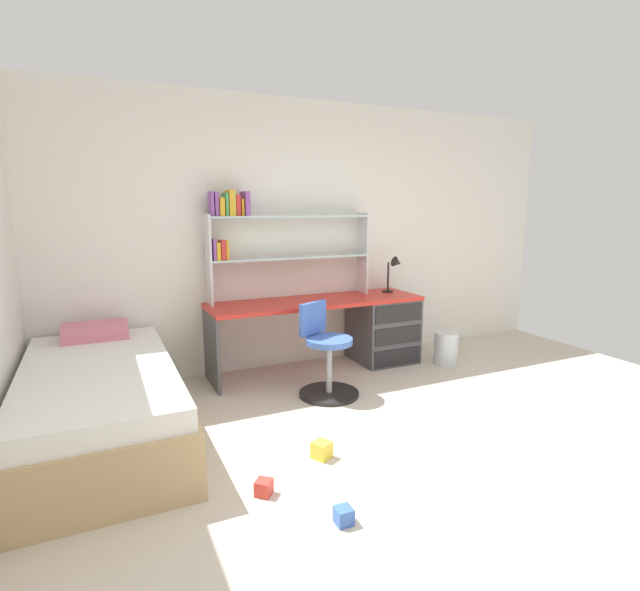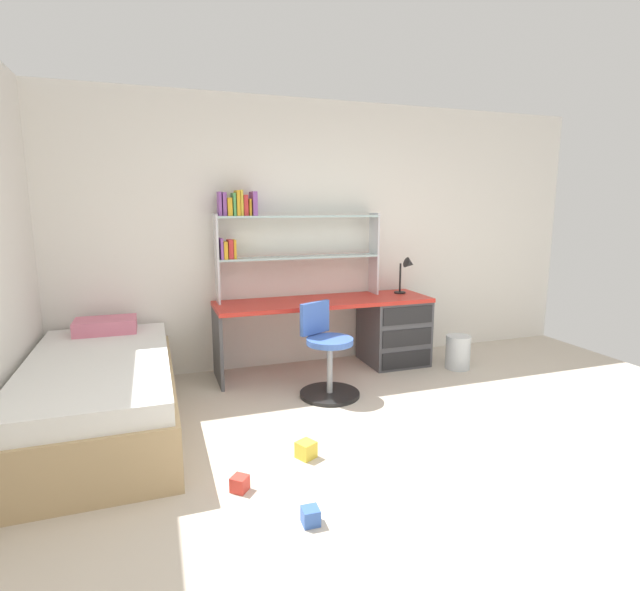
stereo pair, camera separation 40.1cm
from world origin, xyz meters
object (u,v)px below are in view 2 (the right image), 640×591
(bed_platform, at_px, (100,394))
(toy_block_yellow_1, at_px, (306,450))
(bookshelf_hutch, at_px, (276,234))
(toy_block_blue_0, at_px, (311,516))
(waste_bin, at_px, (458,352))
(desk_lamp, at_px, (407,269))
(desk, at_px, (376,326))
(swivel_chair, at_px, (327,359))
(toy_block_red_2, at_px, (240,484))

(bed_platform, height_order, toy_block_yellow_1, bed_platform)
(toy_block_yellow_1, bearing_deg, bookshelf_hutch, 81.56)
(bookshelf_hutch, bearing_deg, toy_block_yellow_1, -98.44)
(bed_platform, height_order, toy_block_blue_0, bed_platform)
(waste_bin, height_order, toy_block_yellow_1, waste_bin)
(desk_lamp, bearing_deg, desk, -172.14)
(bookshelf_hutch, distance_m, swivel_chair, 1.34)
(desk_lamp, height_order, toy_block_yellow_1, desk_lamp)
(bed_platform, bearing_deg, toy_block_red_2, -53.92)
(desk, xyz_separation_m, swivel_chair, (-0.77, -0.63, -0.08))
(bookshelf_hutch, relative_size, toy_block_yellow_1, 15.05)
(bed_platform, bearing_deg, bookshelf_hutch, 30.11)
(toy_block_blue_0, bearing_deg, toy_block_red_2, 125.08)
(desk_lamp, xyz_separation_m, swivel_chair, (-1.13, -0.68, -0.65))
(desk_lamp, distance_m, toy_block_yellow_1, 2.49)
(swivel_chair, xyz_separation_m, toy_block_yellow_1, (-0.50, -0.97, -0.27))
(bed_platform, distance_m, toy_block_red_2, 1.40)
(bookshelf_hutch, distance_m, desk_lamp, 1.42)
(bookshelf_hutch, xyz_separation_m, toy_block_red_2, (-0.74, -2.02, -1.31))
(swivel_chair, bearing_deg, desk, 39.43)
(bookshelf_hutch, distance_m, bed_platform, 2.10)
(bookshelf_hutch, xyz_separation_m, swivel_chair, (0.23, -0.82, -1.03))
(swivel_chair, bearing_deg, toy_block_blue_0, -112.69)
(waste_bin, bearing_deg, bookshelf_hutch, 161.08)
(bed_platform, relative_size, waste_bin, 6.10)
(desk, height_order, bed_platform, desk)
(desk_lamp, xyz_separation_m, toy_block_yellow_1, (-1.63, -1.65, -0.91))
(waste_bin, bearing_deg, desk, 150.89)
(swivel_chair, bearing_deg, bookshelf_hutch, 105.84)
(desk_lamp, relative_size, waste_bin, 1.13)
(desk_lamp, height_order, toy_block_red_2, desk_lamp)
(desk_lamp, distance_m, toy_block_blue_0, 3.07)
(bed_platform, bearing_deg, desk_lamp, 14.67)
(desk, distance_m, toy_block_blue_0, 2.70)
(desk_lamp, bearing_deg, bookshelf_hutch, 174.27)
(toy_block_blue_0, bearing_deg, waste_bin, 40.51)
(bookshelf_hutch, distance_m, toy_block_yellow_1, 2.22)
(waste_bin, xyz_separation_m, toy_block_yellow_1, (-1.98, -1.20, -0.12))
(toy_block_yellow_1, bearing_deg, desk_lamp, 45.32)
(desk_lamp, height_order, waste_bin, desk_lamp)
(toy_block_blue_0, bearing_deg, bookshelf_hutch, 79.64)
(desk, bearing_deg, desk_lamp, 7.86)
(desk_lamp, bearing_deg, toy_block_blue_0, -128.20)
(desk_lamp, height_order, swivel_chair, desk_lamp)
(desk, xyz_separation_m, desk_lamp, (0.37, 0.05, 0.57))
(waste_bin, xyz_separation_m, toy_block_red_2, (-2.46, -1.43, -0.13))
(toy_block_yellow_1, bearing_deg, desk, 51.69)
(waste_bin, bearing_deg, toy_block_yellow_1, -148.90)
(toy_block_red_2, bearing_deg, desk_lamp, 41.82)
(bookshelf_hutch, relative_size, desk_lamp, 4.26)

